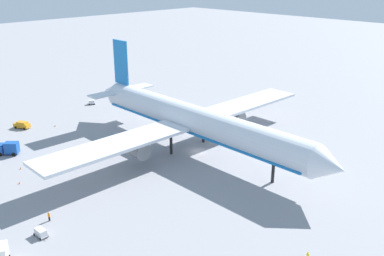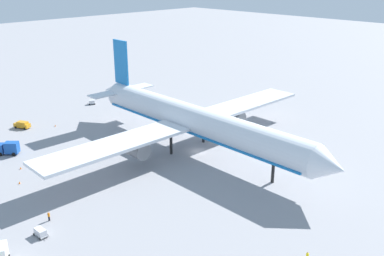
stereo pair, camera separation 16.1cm
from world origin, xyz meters
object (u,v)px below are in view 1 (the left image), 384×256
at_px(airliner, 194,121).
at_px(service_truck_1, 8,148).
at_px(service_van, 22,125).
at_px(baggage_cart_0, 92,102).
at_px(traffic_cone_2, 21,168).
at_px(ground_worker_1, 49,216).
at_px(traffic_cone_0, 55,126).
at_px(traffic_cone_1, 19,183).
at_px(baggage_cart_1, 41,232).

distance_m(airliner, service_truck_1, 45.58).
xyz_separation_m(service_van, baggage_cart_0, (-5.90, 26.84, -0.25)).
bearing_deg(traffic_cone_2, ground_worker_1, -13.49).
relative_size(traffic_cone_0, traffic_cone_1, 1.00).
distance_m(baggage_cart_0, traffic_cone_0, 22.56).
relative_size(baggage_cart_1, traffic_cone_0, 6.03).
distance_m(service_van, ground_worker_1, 53.47).
bearing_deg(ground_worker_1, traffic_cone_2, 166.51).
bearing_deg(baggage_cart_0, traffic_cone_0, -60.14).
bearing_deg(traffic_cone_1, service_van, 154.23).
height_order(airliner, traffic_cone_0, airliner).
distance_m(baggage_cart_1, ground_worker_1, 4.79).
height_order(airliner, baggage_cart_1, airliner).
xyz_separation_m(airliner, traffic_cone_0, (-40.38, -15.93, -7.55)).
distance_m(traffic_cone_0, traffic_cone_1, 35.60).
bearing_deg(traffic_cone_1, ground_worker_1, -8.06).
relative_size(service_van, baggage_cart_0, 1.81).
height_order(traffic_cone_0, traffic_cone_1, same).
relative_size(service_van, traffic_cone_1, 9.09).
xyz_separation_m(traffic_cone_0, traffic_cone_1, (27.19, -22.97, 0.00)).
relative_size(ground_worker_1, traffic_cone_1, 3.24).
distance_m(ground_worker_1, traffic_cone_2, 25.23).
relative_size(baggage_cart_0, traffic_cone_0, 5.01).
bearing_deg(airliner, traffic_cone_2, -119.33).
xyz_separation_m(service_truck_1, traffic_cone_2, (10.00, -1.73, -1.43)).
relative_size(traffic_cone_0, traffic_cone_2, 1.00).
distance_m(baggage_cart_1, traffic_cone_2, 29.44).
distance_m(traffic_cone_1, traffic_cone_2, 7.57).
bearing_deg(baggage_cart_0, traffic_cone_2, -51.06).
height_order(traffic_cone_1, traffic_cone_2, same).
height_order(traffic_cone_0, traffic_cone_2, same).
xyz_separation_m(service_truck_1, service_van, (-15.74, 10.59, -0.67)).
distance_m(baggage_cart_0, baggage_cart_1, 76.77).
xyz_separation_m(traffic_cone_1, traffic_cone_2, (-6.77, 3.37, 0.00)).
xyz_separation_m(airliner, service_van, (-45.71, -23.20, -6.79)).
bearing_deg(service_van, traffic_cone_2, -25.59).
bearing_deg(traffic_cone_1, baggage_cart_1, -15.51).
distance_m(airliner, baggage_cart_0, 52.22).
relative_size(ground_worker_1, traffic_cone_0, 3.24).
distance_m(service_van, traffic_cone_0, 9.05).
xyz_separation_m(ground_worker_1, traffic_cone_0, (-44.94, 25.49, -0.64)).
height_order(service_truck_1, baggage_cart_0, service_truck_1).
bearing_deg(traffic_cone_2, traffic_cone_1, -26.45).
bearing_deg(service_van, ground_worker_1, -19.91).
bearing_deg(traffic_cone_1, airliner, 71.27).
height_order(airliner, traffic_cone_2, airliner).
height_order(service_truck_1, ground_worker_1, service_truck_1).
distance_m(service_van, traffic_cone_1, 36.12).
distance_m(airliner, traffic_cone_1, 41.77).
height_order(service_truck_1, traffic_cone_2, service_truck_1).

